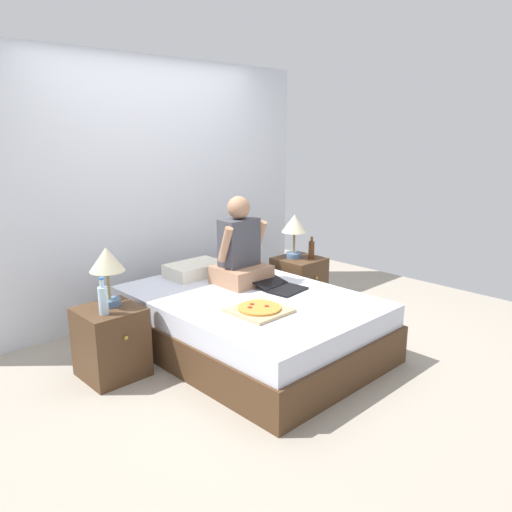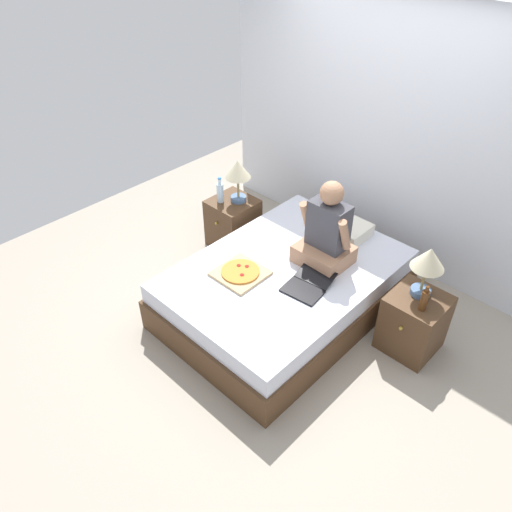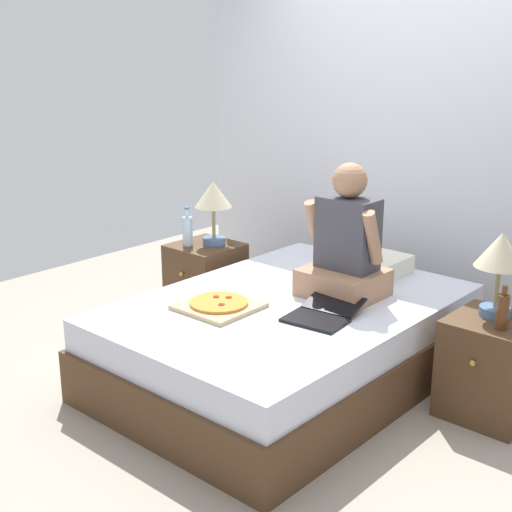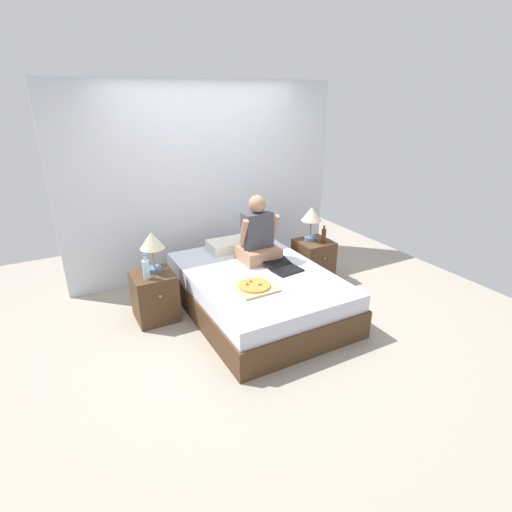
{
  "view_description": "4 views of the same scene",
  "coord_description": "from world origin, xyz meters",
  "views": [
    {
      "loc": [
        -2.69,
        -2.88,
        1.83
      ],
      "look_at": [
        0.07,
        -0.01,
        0.81
      ],
      "focal_mm": 35.0,
      "sensor_mm": 36.0,
      "label": 1
    },
    {
      "loc": [
        2.15,
        -2.62,
        3.21
      ],
      "look_at": [
        -0.12,
        -0.25,
        0.68
      ],
      "focal_mm": 35.0,
      "sensor_mm": 36.0,
      "label": 2
    },
    {
      "loc": [
        2.41,
        -2.99,
        1.92
      ],
      "look_at": [
        -0.13,
        -0.13,
        0.76
      ],
      "focal_mm": 50.0,
      "sensor_mm": 36.0,
      "label": 3
    },
    {
      "loc": [
        -1.95,
        -3.55,
        2.35
      ],
      "look_at": [
        -0.11,
        -0.18,
        0.77
      ],
      "focal_mm": 28.0,
      "sensor_mm": 36.0,
      "label": 4
    }
  ],
  "objects": [
    {
      "name": "pillow",
      "position": [
        0.02,
        0.77,
        0.55
      ],
      "size": [
        0.52,
        0.34,
        0.12
      ],
      "primitive_type": "cube",
      "color": "silver",
      "rests_on": "bed"
    },
    {
      "name": "lamp_on_left_nightstand",
      "position": [
        -1.03,
        0.44,
        0.87
      ],
      "size": [
        0.26,
        0.26,
        0.45
      ],
      "color": "#4C6B93",
      "rests_on": "nightstand_left"
    },
    {
      "name": "lamp_on_right_nightstand",
      "position": [
        1.04,
        0.44,
        0.87
      ],
      "size": [
        0.26,
        0.26,
        0.45
      ],
      "color": "#4C6B93",
      "rests_on": "nightstand_right"
    },
    {
      "name": "beer_bottle",
      "position": [
        1.14,
        0.29,
        0.64
      ],
      "size": [
        0.06,
        0.06,
        0.23
      ],
      "color": "#512D14",
      "rests_on": "nightstand_right"
    },
    {
      "name": "person_seated",
      "position": [
        0.18,
        0.31,
        0.77
      ],
      "size": [
        0.47,
        0.4,
        0.78
      ],
      "color": "#A37556",
      "rests_on": "bed"
    },
    {
      "name": "nightstand_right",
      "position": [
        1.07,
        0.39,
        0.27
      ],
      "size": [
        0.44,
        0.47,
        0.54
      ],
      "color": "#4C331E",
      "rests_on": "ground"
    },
    {
      "name": "pizza_box",
      "position": [
        -0.22,
        -0.34,
        0.5
      ],
      "size": [
        0.41,
        0.41,
        0.04
      ],
      "color": "tan",
      "rests_on": "bed"
    },
    {
      "name": "laptop",
      "position": [
        0.3,
        -0.08,
        0.51
      ],
      "size": [
        0.36,
        0.45,
        0.07
      ],
      "color": "black",
      "rests_on": "bed"
    },
    {
      "name": "water_bottle",
      "position": [
        -1.15,
        0.3,
        0.65
      ],
      "size": [
        0.07,
        0.07,
        0.28
      ],
      "color": "silver",
      "rests_on": "nightstand_left"
    },
    {
      "name": "nightstand_left",
      "position": [
        -1.07,
        0.39,
        0.27
      ],
      "size": [
        0.44,
        0.47,
        0.54
      ],
      "color": "#4C331E",
      "rests_on": "ground"
    },
    {
      "name": "wall_back",
      "position": [
        0.0,
        1.41,
        1.25
      ],
      "size": [
        3.78,
        0.12,
        2.5
      ],
      "primitive_type": "cube",
      "color": "silver",
      "rests_on": "ground"
    },
    {
      "name": "bed",
      "position": [
        0.0,
        0.0,
        0.24
      ],
      "size": [
        1.49,
        2.11,
        0.49
      ],
      "color": "#4C331E",
      "rests_on": "ground"
    },
    {
      "name": "ground_plane",
      "position": [
        0.0,
        0.0,
        0.0
      ],
      "size": [
        5.78,
        5.78,
        0.0
      ],
      "primitive_type": "plane",
      "color": "#9E9384"
    }
  ]
}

